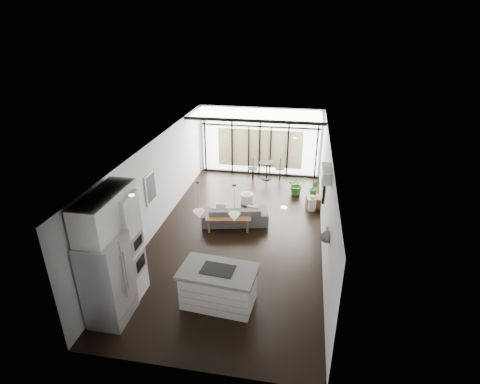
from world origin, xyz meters
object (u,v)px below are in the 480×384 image
(milk_can, at_px, (312,203))
(island, at_px, (218,287))
(sofa, at_px, (235,211))
(tv, at_px, (323,187))
(fridge, at_px, (107,280))
(console_bench, at_px, (228,224))
(pouf, at_px, (247,198))

(milk_can, bearing_deg, island, -112.40)
(sofa, relative_size, tv, 1.90)
(fridge, distance_m, console_bench, 4.48)
(fridge, relative_size, milk_can, 3.72)
(pouf, relative_size, tv, 0.40)
(island, distance_m, tv, 4.82)
(island, distance_m, sofa, 3.76)
(console_bench, bearing_deg, island, -92.09)
(milk_can, distance_m, tv, 1.42)
(console_bench, relative_size, tv, 1.26)
(pouf, height_order, milk_can, milk_can)
(milk_can, height_order, tv, tv)
(island, xyz_separation_m, milk_can, (2.09, 5.07, -0.20))
(pouf, bearing_deg, tv, -23.21)
(console_bench, height_order, milk_can, milk_can)
(sofa, xyz_separation_m, tv, (2.69, 0.38, 0.89))
(island, xyz_separation_m, fridge, (-2.18, -0.82, 0.53))
(fridge, distance_m, pouf, 6.41)
(fridge, height_order, milk_can, fridge)
(fridge, relative_size, sofa, 0.95)
(tv, bearing_deg, island, -119.61)
(island, relative_size, console_bench, 1.23)
(milk_can, bearing_deg, pouf, 176.51)
(console_bench, bearing_deg, milk_can, 26.06)
(island, xyz_separation_m, pouf, (-0.18, 5.21, -0.29))
(island, height_order, pouf, island)
(fridge, bearing_deg, milk_can, 54.08)
(console_bench, xyz_separation_m, pouf, (0.26, 1.98, -0.04))
(tv, bearing_deg, milk_can, 105.08)
(fridge, distance_m, sofa, 4.96)
(island, bearing_deg, pouf, 97.10)
(fridge, xyz_separation_m, pouf, (2.00, 6.03, -0.81))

